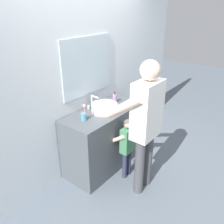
{
  "coord_description": "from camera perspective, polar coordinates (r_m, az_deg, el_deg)",
  "views": [
    {
      "loc": [
        -2.21,
        -1.6,
        2.23
      ],
      "look_at": [
        0.0,
        0.15,
        0.91
      ],
      "focal_mm": 38.06,
      "sensor_mm": 36.0,
      "label": 1
    }
  ],
  "objects": [
    {
      "name": "ground_plane",
      "position": [
        3.52,
        1.97,
        -14.18
      ],
      "size": [
        14.0,
        14.0,
        0.0
      ],
      "primitive_type": "plane",
      "color": "slate"
    },
    {
      "name": "back_wall",
      "position": [
        3.25,
        -6.59,
        9.28
      ],
      "size": [
        4.4,
        0.1,
        2.7
      ],
      "color": "silver",
      "rests_on": "ground"
    },
    {
      "name": "vanity_cabinet",
      "position": [
        3.42,
        -1.99,
        -6.47
      ],
      "size": [
        1.19,
        0.54,
        0.88
      ],
      "primitive_type": "cube",
      "color": "#4C5156",
      "rests_on": "ground"
    },
    {
      "name": "sink_basin",
      "position": [
        3.17,
        -1.84,
        1.09
      ],
      "size": [
        0.35,
        0.35,
        0.11
      ],
      "color": "white",
      "rests_on": "vanity_cabinet"
    },
    {
      "name": "faucet",
      "position": [
        3.29,
        -4.68,
        2.41
      ],
      "size": [
        0.18,
        0.14,
        0.18
      ],
      "color": "#B7BABF",
      "rests_on": "vanity_cabinet"
    },
    {
      "name": "toothbrush_cup",
      "position": [
        2.96,
        -6.78,
        -1.0
      ],
      "size": [
        0.07,
        0.07,
        0.21
      ],
      "color": "#4C8EB2",
      "rests_on": "vanity_cabinet"
    },
    {
      "name": "soap_bottle",
      "position": [
        3.45,
        0.65,
        3.29
      ],
      "size": [
        0.06,
        0.06,
        0.17
      ],
      "color": "#B27FC6",
      "rests_on": "vanity_cabinet"
    },
    {
      "name": "child_toddler",
      "position": [
        3.17,
        3.6,
        -7.51
      ],
      "size": [
        0.27,
        0.27,
        0.88
      ],
      "color": "#2D334C",
      "rests_on": "ground"
    },
    {
      "name": "adult_parent",
      "position": [
        2.75,
        8.03,
        -1.41
      ],
      "size": [
        0.52,
        0.55,
        1.69
      ],
      "color": "#47474C",
      "rests_on": "ground"
    }
  ]
}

